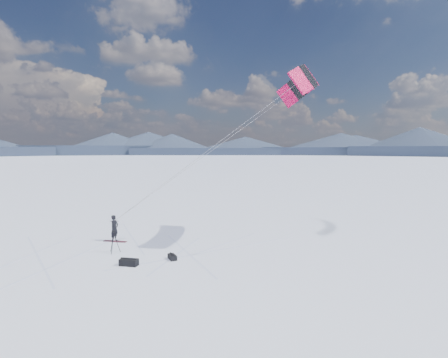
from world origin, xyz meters
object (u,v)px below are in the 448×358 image
(tripod, at_px, (114,238))
(snowkiter, at_px, (115,241))
(gear_bag_a, at_px, (129,262))
(gear_bag_b, at_px, (172,257))
(snowboard, at_px, (115,241))

(tripod, bearing_deg, snowkiter, 85.42)
(tripod, bearing_deg, gear_bag_a, -78.89)
(gear_bag_a, distance_m, gear_bag_b, 2.41)
(snowkiter, distance_m, gear_bag_b, 6.01)
(snowkiter, height_order, tripod, tripod)
(tripod, distance_m, gear_bag_b, 3.95)
(snowboard, height_order, gear_bag_a, gear_bag_a)
(snowkiter, height_order, snowboard, snowkiter)
(snowkiter, bearing_deg, gear_bag_a, -133.34)
(snowkiter, relative_size, gear_bag_b, 2.25)
(gear_bag_b, bearing_deg, gear_bag_a, -87.33)
(snowboard, distance_m, gear_bag_b, 5.90)
(tripod, distance_m, gear_bag_a, 2.95)
(snowkiter, relative_size, tripod, 1.31)
(gear_bag_a, height_order, gear_bag_b, gear_bag_a)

